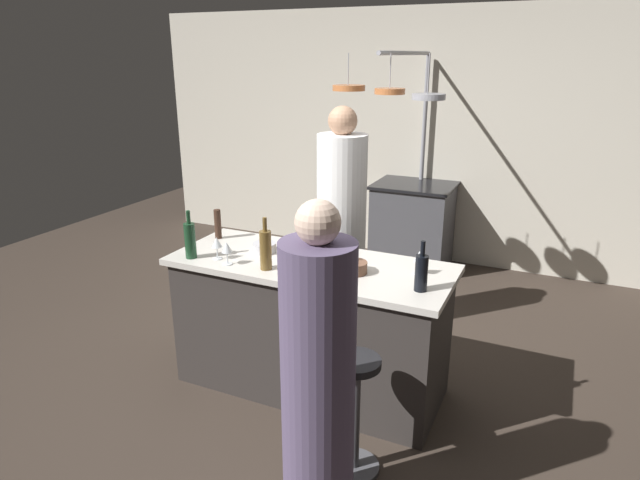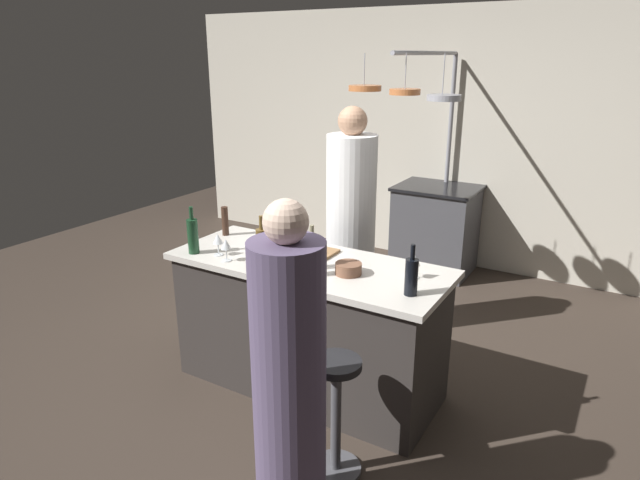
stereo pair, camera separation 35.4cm
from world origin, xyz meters
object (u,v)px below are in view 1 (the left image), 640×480
(bar_stool_right, at_px, (355,410))
(mixing_bowl_steel, at_px, (265,248))
(wine_bottle_amber, at_px, (266,249))
(wine_bottle_rose, at_px, (302,251))
(wine_glass_by_chef, at_px, (419,258))
(cutting_board, at_px, (311,252))
(mixing_bowl_wooden, at_px, (354,267))
(stove_range, at_px, (412,226))
(chef, at_px, (341,232))
(guest_right, at_px, (318,384))
(pepper_mill, at_px, (218,224))
(wine_glass_near_right_guest, at_px, (227,248))
(wine_glass_near_left_guest, at_px, (217,243))
(wine_bottle_dark, at_px, (421,272))
(wine_bottle_white, at_px, (318,257))
(wine_bottle_green, at_px, (190,240))

(bar_stool_right, bearing_deg, mixing_bowl_steel, 144.07)
(wine_bottle_amber, distance_m, wine_bottle_rose, 0.22)
(wine_bottle_rose, height_order, wine_glass_by_chef, wine_bottle_rose)
(cutting_board, relative_size, mixing_bowl_wooden, 2.01)
(stove_range, height_order, chef, chef)
(mixing_bowl_steel, bearing_deg, guest_right, -49.71)
(pepper_mill, relative_size, wine_glass_near_right_guest, 1.44)
(pepper_mill, xyz_separation_m, wine_glass_by_chef, (1.47, -0.06, 0.00))
(chef, distance_m, wine_bottle_amber, 1.08)
(pepper_mill, relative_size, wine_bottle_amber, 0.64)
(wine_glass_near_left_guest, height_order, mixing_bowl_steel, wine_glass_near_left_guest)
(wine_bottle_amber, relative_size, wine_glass_near_left_guest, 2.24)
(bar_stool_right, distance_m, wine_bottle_dark, 0.82)
(wine_bottle_white, bearing_deg, pepper_mill, 160.45)
(bar_stool_right, bearing_deg, wine_bottle_dark, 68.61)
(wine_bottle_rose, distance_m, wine_glass_near_right_guest, 0.48)
(bar_stool_right, distance_m, wine_bottle_white, 0.88)
(pepper_mill, distance_m, wine_bottle_rose, 0.87)
(cutting_board, height_order, wine_bottle_white, wine_bottle_white)
(chef, height_order, wine_bottle_rose, chef)
(bar_stool_right, bearing_deg, pepper_mill, 150.30)
(guest_right, distance_m, mixing_bowl_wooden, 0.97)
(wine_glass_near_left_guest, xyz_separation_m, wine_glass_by_chef, (1.23, 0.29, 0.00))
(wine_bottle_amber, xyz_separation_m, wine_bottle_white, (0.33, 0.04, -0.01))
(wine_bottle_rose, bearing_deg, mixing_bowl_wooden, 18.68)
(pepper_mill, bearing_deg, wine_bottle_green, -80.38)
(wine_bottle_amber, bearing_deg, wine_bottle_green, -176.70)
(cutting_board, bearing_deg, wine_glass_near_right_guest, -133.24)
(wine_bottle_rose, relative_size, wine_glass_near_right_guest, 2.24)
(wine_bottle_green, distance_m, mixing_bowl_wooden, 1.07)
(wine_glass_near_right_guest, height_order, mixing_bowl_steel, wine_glass_near_right_guest)
(pepper_mill, bearing_deg, wine_glass_near_left_guest, -56.13)
(bar_stool_right, height_order, guest_right, guest_right)
(pepper_mill, height_order, wine_bottle_rose, wine_bottle_rose)
(wine_bottle_dark, distance_m, mixing_bowl_wooden, 0.44)
(bar_stool_right, bearing_deg, wine_glass_near_right_guest, 159.86)
(wine_glass_near_left_guest, distance_m, mixing_bowl_steel, 0.32)
(chef, height_order, wine_bottle_green, chef)
(guest_right, bearing_deg, wine_bottle_amber, 132.68)
(bar_stool_right, xyz_separation_m, mixing_bowl_wooden, (-0.24, 0.57, 0.56))
(wine_bottle_dark, height_order, wine_glass_near_right_guest, wine_bottle_dark)
(wine_bottle_green, xyz_separation_m, mixing_bowl_steel, (0.38, 0.29, -0.09))
(wine_bottle_white, height_order, wine_bottle_green, wine_bottle_green)
(stove_range, distance_m, guest_right, 3.48)
(chef, bearing_deg, wine_bottle_white, -74.73)
(wine_glass_by_chef, bearing_deg, pepper_mill, 177.64)
(guest_right, relative_size, wine_bottle_amber, 4.87)
(wine_bottle_white, relative_size, wine_glass_by_chef, 2.14)
(bar_stool_right, xyz_separation_m, wine_bottle_dark, (0.19, 0.48, 0.63))
(guest_right, xyz_separation_m, wine_bottle_green, (-1.24, 0.73, 0.28))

